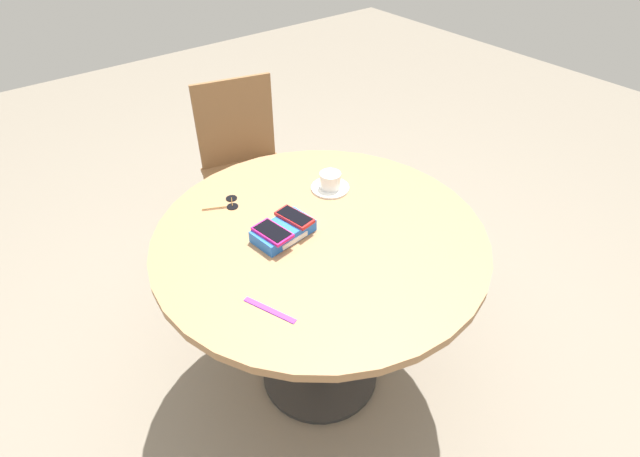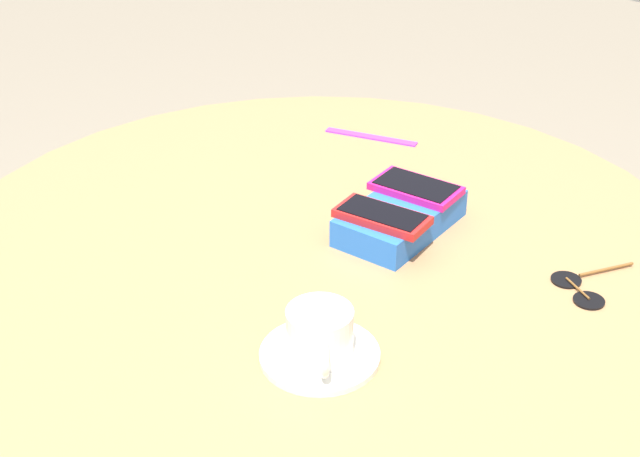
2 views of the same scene
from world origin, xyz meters
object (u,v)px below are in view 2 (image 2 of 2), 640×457
phone_magenta (416,188)px  round_table (320,309)px  phone_red (382,216)px  saucer (320,355)px  lanyard_strap (371,137)px  phone_box (400,218)px  sunglasses (581,288)px  coffee_cup (320,333)px

phone_magenta → round_table: bearing=-19.1°
round_table → phone_red: bearing=124.8°
round_table → phone_magenta: size_ratio=8.11×
phone_red → saucer: bearing=24.8°
lanyard_strap → phone_box: bearing=48.2°
phone_box → saucer: 0.31m
phone_box → sunglasses: size_ratio=1.51×
lanyard_strap → sunglasses: 0.53m
round_table → phone_magenta: bearing=160.9°
round_table → saucer: 0.29m
saucer → round_table: bearing=-136.4°
phone_box → sunglasses: 0.27m
saucer → sunglasses: saucer is taller
round_table → coffee_cup: size_ratio=11.77×
phone_magenta → saucer: size_ratio=0.96×
round_table → saucer: (0.19, 0.18, 0.12)m
saucer → sunglasses: (-0.34, 0.15, -0.00)m
phone_box → phone_red: phone_red is taller
phone_box → lanyard_strap: size_ratio=1.25×
phone_magenta → coffee_cup: (0.34, 0.13, -0.01)m
saucer → sunglasses: 0.37m
saucer → sunglasses: bearing=156.5°
sunglasses → phone_box: bearing=-80.4°
phone_box → coffee_cup: bearing=22.5°
phone_red → lanyard_strap: 0.37m
lanyard_strap → sunglasses: sunglasses is taller
lanyard_strap → sunglasses: size_ratio=1.21×
sunglasses → lanyard_strap: bearing=-108.6°
phone_magenta → lanyard_strap: bearing=-126.0°
phone_red → lanyard_strap: phone_red is taller
round_table → lanyard_strap: lanyard_strap is taller
round_table → phone_red: phone_red is taller
round_table → lanyard_strap: (-0.32, -0.18, 0.12)m
coffee_cup → phone_red: bearing=-155.0°
round_table → phone_box: bearing=148.3°
phone_red → lanyard_strap: (-0.27, -0.25, -0.05)m
round_table → phone_box: phone_box is taller
coffee_cup → lanyard_strap: 0.62m
phone_magenta → saucer: bearing=21.0°
round_table → sunglasses: bearing=114.0°
phone_box → phone_magenta: phone_magenta is taller
coffee_cup → lanyard_strap: (-0.51, -0.36, -0.04)m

